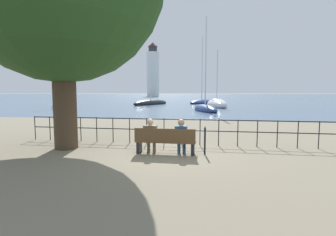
{
  "coord_description": "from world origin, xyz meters",
  "views": [
    {
      "loc": [
        1.57,
        -8.72,
        2.11
      ],
      "look_at": [
        0.0,
        0.5,
        1.19
      ],
      "focal_mm": 28.0,
      "sensor_mm": 36.0,
      "label": 1
    }
  ],
  "objects": [
    {
      "name": "sailboat_5",
      "position": [
        -18.71,
        24.22,
        0.31
      ],
      "size": [
        4.36,
        8.0,
        7.81
      ],
      "rotation": [
        0.0,
        0.0,
        0.34
      ],
      "color": "navy",
      "rests_on": "ground_plane"
    },
    {
      "name": "closed_umbrella",
      "position": [
        1.34,
        0.09,
        0.55
      ],
      "size": [
        0.09,
        0.09,
        0.98
      ],
      "color": "black",
      "rests_on": "ground_plane"
    },
    {
      "name": "seated_person_left",
      "position": [
        -0.53,
        0.01,
        0.67
      ],
      "size": [
        0.46,
        0.35,
        1.21
      ],
      "color": "brown",
      "rests_on": "ground_plane"
    },
    {
      "name": "sailboat_3",
      "position": [
        2.17,
        29.39,
        0.36
      ],
      "size": [
        3.74,
        8.04,
        8.58
      ],
      "rotation": [
        0.0,
        0.0,
        0.18
      ],
      "color": "silver",
      "rests_on": "ground_plane"
    },
    {
      "name": "sailboat_0",
      "position": [
        -8.68,
        34.44,
        0.27
      ],
      "size": [
        5.28,
        9.01,
        7.98
      ],
      "rotation": [
        0.0,
        0.0,
        -0.4
      ],
      "color": "black",
      "rests_on": "ground_plane"
    },
    {
      "name": "seated_person_right",
      "position": [
        0.53,
        0.01,
        0.67
      ],
      "size": [
        0.4,
        0.35,
        1.21
      ],
      "color": "navy",
      "rests_on": "ground_plane"
    },
    {
      "name": "harbor_lighthouse",
      "position": [
        -27.9,
        119.82,
        12.38
      ],
      "size": [
        6.05,
        6.05,
        26.61
      ],
      "color": "white",
      "rests_on": "ground_plane"
    },
    {
      "name": "harbor_water",
      "position": [
        0.0,
        160.94,
        0.0
      ],
      "size": [
        600.0,
        300.0,
        0.01
      ],
      "color": "#47607A",
      "rests_on": "ground_plane"
    },
    {
      "name": "sailboat_1",
      "position": [
        0.77,
        20.62,
        0.3
      ],
      "size": [
        3.74,
        6.45,
        10.57
      ],
      "rotation": [
        0.0,
        0.0,
        0.35
      ],
      "color": "navy",
      "rests_on": "ground_plane"
    },
    {
      "name": "ground_plane",
      "position": [
        0.0,
        0.0,
        0.0
      ],
      "size": [
        1000.0,
        1000.0,
        0.0
      ],
      "primitive_type": "plane",
      "color": "#7A705B"
    },
    {
      "name": "sailboat_4",
      "position": [
        -0.42,
        40.54,
        0.29
      ],
      "size": [
        5.52,
        8.37,
        12.59
      ],
      "rotation": [
        0.0,
        0.0,
        -0.41
      ],
      "color": "navy",
      "rests_on": "ground_plane"
    },
    {
      "name": "park_bench",
      "position": [
        0.0,
        -0.07,
        0.44
      ],
      "size": [
        2.07,
        0.45,
        0.9
      ],
      "color": "brown",
      "rests_on": "ground_plane"
    },
    {
      "name": "promenade_railing",
      "position": [
        0.0,
        1.68,
        0.69
      ],
      "size": [
        12.47,
        0.04,
        1.05
      ],
      "color": "black",
      "rests_on": "ground_plane"
    }
  ]
}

